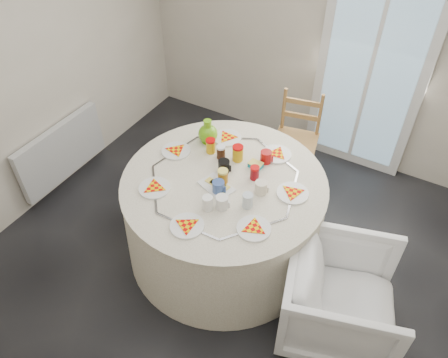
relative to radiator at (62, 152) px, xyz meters
The scene contains 14 objects.
floor 1.99m from the radiator, ahead, with size 4.00×4.00×0.00m, color black.
wall_back 2.80m from the radiator, 42.86° to the left, with size 4.00×0.02×2.60m, color #BCB5A3.
wall_left 0.94m from the radiator, 106.70° to the right, with size 0.02×4.00×2.60m, color #BCB5A3.
glass_door 3.00m from the radiator, 36.79° to the left, with size 1.00×0.08×2.10m, color silver.
radiator is the anchor object (origin of this frame).
table 1.77m from the radiator, ahead, with size 1.62×1.62×0.82m, color white.
wooden_chair 2.25m from the radiator, 31.97° to the left, with size 0.41×0.39×0.91m, color #9A683F, non-canonical shape.
armchair 2.85m from the radiator, ahead, with size 0.77×0.72×0.79m, color white.
place_settings 1.81m from the radiator, ahead, with size 1.28×1.28×0.02m, color white, non-canonical shape.
jar_cluster 1.79m from the radiator, ahead, with size 0.51×0.26×0.15m, color #AA7014, non-canonical shape.
butter_tub 1.97m from the radiator, ahead, with size 0.11×0.08×0.04m, color #098097.
green_pitcher 1.55m from the radiator, 15.68° to the left, with size 0.16×0.16×0.21m, color #5EA811, non-canonical shape.
cheese_platter 1.80m from the radiator, ahead, with size 0.26×0.17×0.03m, color silver, non-canonical shape.
mugs_glasses 1.94m from the radiator, ahead, with size 0.67×0.67×0.12m, color #AAAAAA, non-canonical shape.
Camera 1 is at (1.02, -1.83, 3.03)m, focal length 35.00 mm.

